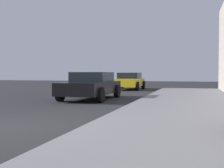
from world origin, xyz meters
name	(u,v)px	position (x,y,z in m)	size (l,w,h in m)	color
ground_plane	(2,127)	(0.00, 0.00, 0.00)	(80.00, 80.00, 0.00)	#232326
sidewalk	(184,133)	(4.00, 0.00, 0.07)	(4.00, 32.00, 0.15)	slate
car_black	(91,85)	(-0.46, 7.24, 0.65)	(2.05, 4.25, 1.27)	black
car_yellow	(129,81)	(-0.52, 15.94, 0.64)	(1.94, 4.17, 1.27)	yellow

